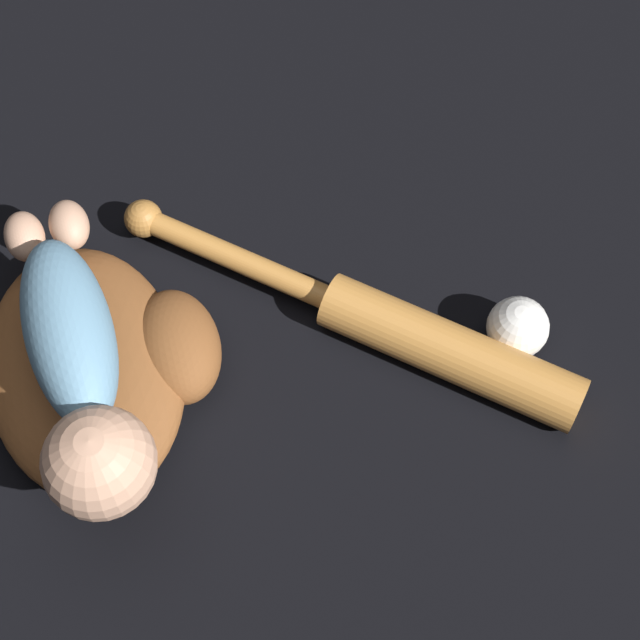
# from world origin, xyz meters

# --- Properties ---
(ground_plane) EXTENTS (6.00, 6.00, 0.00)m
(ground_plane) POSITION_xyz_m (0.00, 0.00, 0.00)
(ground_plane) COLOR black
(baseball_glove) EXTENTS (0.36, 0.31, 0.08)m
(baseball_glove) POSITION_xyz_m (0.05, 0.01, 0.04)
(baseball_glove) COLOR brown
(baseball_glove) RESTS_ON ground
(baby_figure) EXTENTS (0.38, 0.22, 0.11)m
(baby_figure) POSITION_xyz_m (0.10, 0.01, 0.13)
(baby_figure) COLOR #6693B2
(baby_figure) RESTS_ON baseball_glove
(baseball_bat) EXTENTS (0.27, 0.54, 0.06)m
(baseball_bat) POSITION_xyz_m (-0.02, 0.33, 0.03)
(baseball_bat) COLOR #C6843D
(baseball_bat) RESTS_ON ground
(baseball) EXTENTS (0.07, 0.07, 0.07)m
(baseball) POSITION_xyz_m (-0.02, 0.46, 0.04)
(baseball) COLOR white
(baseball) RESTS_ON ground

